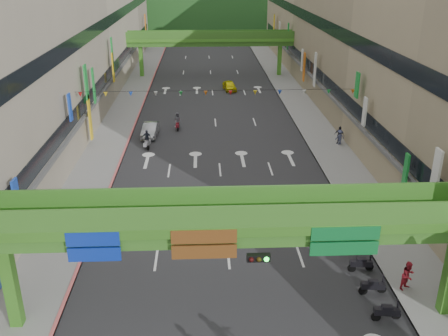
{
  "coord_description": "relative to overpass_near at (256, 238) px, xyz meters",
  "views": [
    {
      "loc": [
        -1.48,
        -14.77,
        17.15
      ],
      "look_at": [
        0.0,
        18.0,
        3.5
      ],
      "focal_mm": 40.0,
      "sensor_mm": 36.0,
      "label": 1
    }
  ],
  "objects": [
    {
      "name": "sidewalk_right",
      "position": [
        10.07,
        44.62,
        -5.13
      ],
      "size": [
        4.0,
        140.0,
        0.15
      ],
      "primitive_type": "cube",
      "color": "gray",
      "rests_on": "ground"
    },
    {
      "name": "sidewalk_left",
      "position": [
        -11.93,
        44.62,
        -5.13
      ],
      "size": [
        4.0,
        140.0,
        0.15
      ],
      "primitive_type": "cube",
      "color": "gray",
      "rests_on": "ground"
    },
    {
      "name": "overpass_far",
      "position": [
        -0.93,
        59.62,
        0.2
      ],
      "size": [
        28.0,
        2.2,
        7.1
      ],
      "color": "#4C9E2D",
      "rests_on": "ground"
    },
    {
      "name": "parked_scooter_row",
      "position": [
        6.87,
        4.62,
        -4.68
      ],
      "size": [
        1.6,
        9.37,
        1.08
      ],
      "color": "black",
      "rests_on": "ground"
    },
    {
      "name": "overpass_near",
      "position": [
        0.0,
        0.0,
        0.0
      ],
      "size": [
        28.0,
        12.27,
        7.1
      ],
      "color": "#4C9E2D",
      "rests_on": "ground"
    },
    {
      "name": "scooter_rider_far",
      "position": [
        -5.13,
        32.2,
        -4.23
      ],
      "size": [
        0.8,
        1.6,
        1.94
      ],
      "color": "maroon",
      "rests_on": "ground"
    },
    {
      "name": "curb_right",
      "position": [
        8.17,
        44.62,
        -5.12
      ],
      "size": [
        0.2,
        140.0,
        0.18
      ],
      "primitive_type": "cube",
      "color": "gray",
      "rests_on": "ground"
    },
    {
      "name": "car_silver",
      "position": [
        -7.93,
        30.15,
        -4.52
      ],
      "size": [
        1.68,
        4.24,
        1.37
      ],
      "primitive_type": "imported",
      "rotation": [
        0.0,
        0.0,
        -0.05
      ],
      "color": "#ADAEB5",
      "rests_on": "ground"
    },
    {
      "name": "car_yellow",
      "position": [
        1.53,
        49.89,
        -4.53
      ],
      "size": [
        2.11,
        4.13,
        1.35
      ],
      "primitive_type": "imported",
      "rotation": [
        0.0,
        0.0,
        0.14
      ],
      "color": "yellow",
      "rests_on": "ground"
    },
    {
      "name": "hill_right",
      "position": [
        24.07,
        174.62,
        -5.21
      ],
      "size": [
        208.0,
        176.0,
        128.0
      ],
      "primitive_type": "ellipsoid",
      "color": "#1C4419",
      "rests_on": "ground"
    },
    {
      "name": "building_row_right",
      "position": [
        18.0,
        44.62,
        4.25
      ],
      "size": [
        12.8,
        95.0,
        19.0
      ],
      "color": "gray",
      "rests_on": "ground"
    },
    {
      "name": "pedestrian_red",
      "position": [
        8.87,
        2.62,
        -4.35
      ],
      "size": [
        1.05,
        0.99,
        1.71
      ],
      "primitive_type": "imported",
      "rotation": [
        0.0,
        0.0,
        0.54
      ],
      "color": "#B11E2C",
      "rests_on": "ground"
    },
    {
      "name": "pedestrian_blue",
      "position": [
        11.27,
        26.35,
        -4.45
      ],
      "size": [
        0.8,
        0.61,
        1.52
      ],
      "primitive_type": "imported",
      "rotation": [
        0.0,
        0.0,
        3.38
      ],
      "color": "#3B405E",
      "rests_on": "ground"
    },
    {
      "name": "curb_left",
      "position": [
        -10.03,
        44.62,
        -5.12
      ],
      "size": [
        0.2,
        140.0,
        0.18
      ],
      "primitive_type": "cube",
      "color": "#CC5959",
      "rests_on": "ground"
    },
    {
      "name": "bunting_string",
      "position": [
        -0.93,
        24.62,
        0.75
      ],
      "size": [
        26.0,
        0.36,
        0.47
      ],
      "color": "black",
      "rests_on": "ground"
    },
    {
      "name": "building_row_left",
      "position": [
        -19.86,
        44.62,
        4.25
      ],
      "size": [
        12.8,
        95.0,
        19.0
      ],
      "color": "#9E937F",
      "rests_on": "ground"
    },
    {
      "name": "scooter_rider_left",
      "position": [
        -7.9,
        26.38,
        -4.25
      ],
      "size": [
        0.99,
        1.58,
        1.93
      ],
      "color": "#96949C",
      "rests_on": "ground"
    },
    {
      "name": "road_slab",
      "position": [
        -0.93,
        44.62,
        -5.2
      ],
      "size": [
        18.0,
        140.0,
        0.02
      ],
      "primitive_type": "cube",
      "color": "#28282B",
      "rests_on": "ground"
    },
    {
      "name": "pedestrian_dark",
      "position": [
        11.27,
        26.61,
        -4.32
      ],
      "size": [
        1.09,
        0.98,
        1.78
      ],
      "primitive_type": "imported",
      "rotation": [
        0.0,
        0.0,
        -0.66
      ],
      "color": "#212129",
      "rests_on": "ground"
    },
    {
      "name": "hill_left",
      "position": [
        -15.93,
        154.62,
        -5.21
      ],
      "size": [
        168.0,
        140.0,
        112.0
      ],
      "primitive_type": "ellipsoid",
      "color": "#1C4419",
      "rests_on": "ground"
    }
  ]
}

